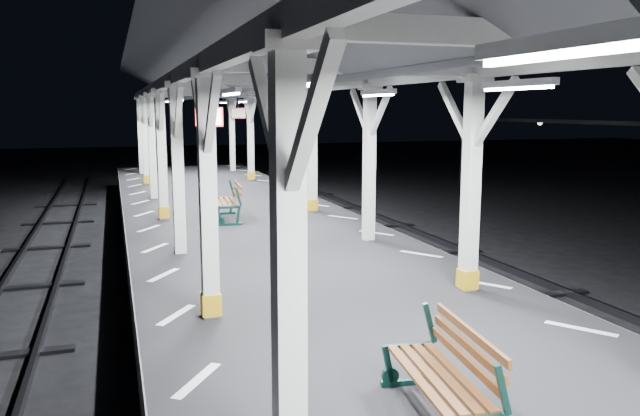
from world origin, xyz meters
TOP-DOWN VIEW (x-y plane):
  - platform at (0.00, 0.00)m, footprint 6.00×50.00m
  - hazard_stripes_left at (-2.45, 0.00)m, footprint 1.00×48.00m
  - hazard_stripes_right at (2.45, 0.00)m, footprint 1.00×48.00m
  - canopy at (0.00, -0.02)m, footprint 5.40×49.00m
  - bench_mid at (-0.41, -1.57)m, footprint 0.80×1.68m
  - bench_far at (-0.40, 9.39)m, footprint 0.80×1.79m

SIDE VIEW (x-z plane):
  - platform at x=0.00m, z-range 0.00..1.00m
  - hazard_stripes_left at x=-2.45m, z-range 1.00..1.01m
  - hazard_stripes_right at x=2.45m, z-range 1.00..1.01m
  - bench_mid at x=-0.41m, z-range 1.03..1.91m
  - bench_far at x=-0.40m, z-range 1.03..1.97m
  - canopy at x=0.00m, z-range 2.23..6.88m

